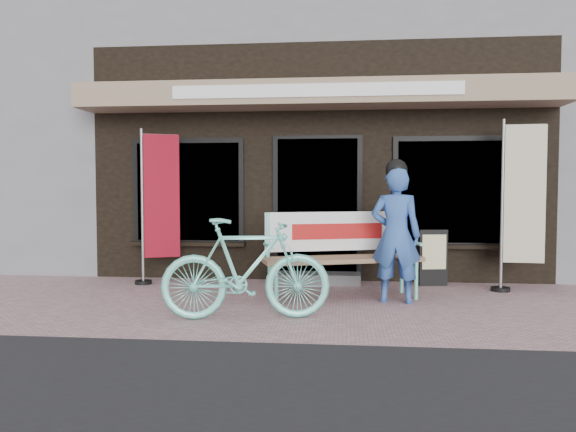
# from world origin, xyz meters

# --- Properties ---
(ground) EXTENTS (70.00, 70.00, 0.00)m
(ground) POSITION_xyz_m (0.00, 0.00, 0.00)
(ground) COLOR #B3898D
(ground) RESTS_ON ground
(storefront) EXTENTS (7.00, 6.77, 6.00)m
(storefront) POSITION_xyz_m (0.00, 4.96, 2.99)
(storefront) COLOR black
(storefront) RESTS_ON ground
(bench) EXTENTS (2.09, 1.11, 1.10)m
(bench) POSITION_xyz_m (0.36, 0.72, 0.65)
(bench) COLOR #75E4CE
(bench) RESTS_ON ground
(person) EXTENTS (0.66, 0.48, 1.77)m
(person) POSITION_xyz_m (1.04, 0.46, 0.87)
(person) COLOR #3058A8
(person) RESTS_ON ground
(bicycle) EXTENTS (1.88, 0.81, 1.09)m
(bicycle) POSITION_xyz_m (-0.64, -0.59, 0.55)
(bicycle) COLOR #75E4CE
(bicycle) RESTS_ON ground
(nobori_red) EXTENTS (0.67, 0.37, 2.27)m
(nobori_red) POSITION_xyz_m (-2.31, 1.49, 1.17)
(nobori_red) COLOR gray
(nobori_red) RESTS_ON ground
(nobori_cream) EXTENTS (0.69, 0.27, 2.34)m
(nobori_cream) POSITION_xyz_m (2.78, 1.34, 1.21)
(nobori_cream) COLOR gray
(nobori_cream) RESTS_ON ground
(menu_stand) EXTENTS (0.41, 0.15, 0.81)m
(menu_stand) POSITION_xyz_m (1.69, 1.69, 0.42)
(menu_stand) COLOR black
(menu_stand) RESTS_ON ground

